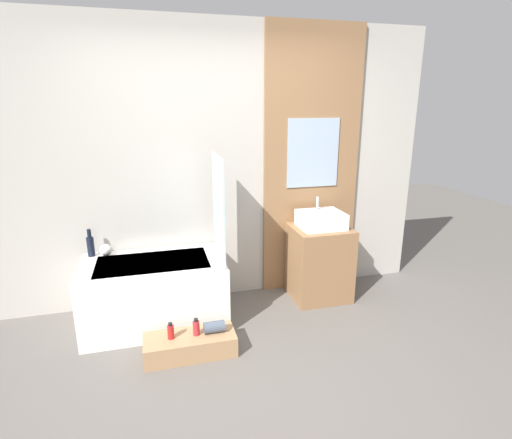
{
  "coord_description": "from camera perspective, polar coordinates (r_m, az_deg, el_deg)",
  "views": [
    {
      "loc": [
        -0.6,
        -2.13,
        1.87
      ],
      "look_at": [
        0.16,
        0.7,
        1.02
      ],
      "focal_mm": 28.0,
      "sensor_mm": 36.0,
      "label": 1
    }
  ],
  "objects": [
    {
      "name": "vase_tall_dark",
      "position": [
        3.82,
        -22.56,
        -3.42
      ],
      "size": [
        0.06,
        0.06,
        0.25
      ],
      "color": "black",
      "rests_on": "bathtub"
    },
    {
      "name": "bathtub",
      "position": [
        3.66,
        -14.24,
        -9.98
      ],
      "size": [
        1.2,
        0.72,
        0.57
      ],
      "color": "white",
      "rests_on": "ground_plane"
    },
    {
      "name": "glass_shower_screen",
      "position": [
        3.37,
        -5.35,
        1.5
      ],
      "size": [
        0.01,
        0.52,
        0.9
      ],
      "primitive_type": "cube",
      "color": "silver",
      "rests_on": "bathtub"
    },
    {
      "name": "ground_plane",
      "position": [
        2.9,
        0.64,
        -23.98
      ],
      "size": [
        12.0,
        12.0,
        0.0
      ],
      "primitive_type": "plane",
      "color": "#605B56"
    },
    {
      "name": "vase_round_light",
      "position": [
        3.8,
        -20.68,
        -4.1
      ],
      "size": [
        0.11,
        0.11,
        0.11
      ],
      "primitive_type": "sphere",
      "color": "silver",
      "rests_on": "bathtub"
    },
    {
      "name": "wooden_step_bench",
      "position": [
        3.27,
        -9.39,
        -17.25
      ],
      "size": [
        0.7,
        0.29,
        0.16
      ],
      "primitive_type": "cube",
      "color": "#A87F56",
      "rests_on": "ground_plane"
    },
    {
      "name": "wall_tiled_back",
      "position": [
        3.8,
        -5.76,
        7.48
      ],
      "size": [
        4.2,
        0.06,
        2.6
      ],
      "primitive_type": "cube",
      "color": "#B7B2A8",
      "rests_on": "ground_plane"
    },
    {
      "name": "bottle_soap_secondary",
      "position": [
        3.2,
        -8.54,
        -15.01
      ],
      "size": [
        0.05,
        0.05,
        0.14
      ],
      "color": "red",
      "rests_on": "wooden_step_bench"
    },
    {
      "name": "bottle_soap_primary",
      "position": [
        3.19,
        -12.09,
        -15.36
      ],
      "size": [
        0.05,
        0.05,
        0.13
      ],
      "color": "red",
      "rests_on": "wooden_step_bench"
    },
    {
      "name": "sink",
      "position": [
        3.88,
        9.26,
        -0.03
      ],
      "size": [
        0.41,
        0.36,
        0.28
      ],
      "color": "white",
      "rests_on": "vanity_cabinet"
    },
    {
      "name": "vanity_cabinet",
      "position": [
        4.02,
        8.97,
        -6.05
      ],
      "size": [
        0.55,
        0.51,
        0.73
      ],
      "primitive_type": "cube",
      "color": "#8E6642",
      "rests_on": "ground_plane"
    },
    {
      "name": "wall_wood_accent",
      "position": [
        4.02,
        7.99,
        7.95
      ],
      "size": [
        0.98,
        0.04,
        2.6
      ],
      "color": "#8E6642",
      "rests_on": "ground_plane"
    },
    {
      "name": "towel_roll",
      "position": [
        3.22,
        -5.98,
        -15.02
      ],
      "size": [
        0.16,
        0.09,
        0.09
      ],
      "primitive_type": "cylinder",
      "rotation": [
        0.0,
        1.57,
        0.0
      ],
      "color": "#4C5666",
      "rests_on": "wooden_step_bench"
    }
  ]
}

